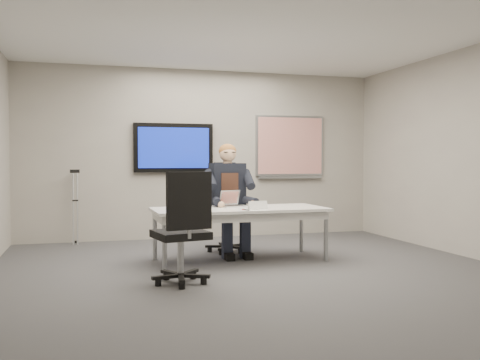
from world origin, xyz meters
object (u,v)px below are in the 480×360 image
object	(u,v)px
office_chair_near	(182,249)
seated_person	(231,210)
office_chair_far	(225,227)
laptop	(231,203)
conference_table	(240,214)

from	to	relation	value
office_chair_near	seated_person	distance (m)	1.84
office_chair_far	seated_person	distance (m)	0.38
office_chair_far	laptop	world-z (taller)	office_chair_far
office_chair_far	seated_person	xyz separation A→B (m)	(0.02, -0.28, 0.26)
office_chair_far	laptop	bearing A→B (deg)	-115.71
conference_table	office_chair_near	world-z (taller)	office_chair_near
office_chair_far	laptop	xyz separation A→B (m)	(-0.04, -0.51, 0.38)
office_chair_near	laptop	world-z (taller)	office_chair_near
seated_person	laptop	distance (m)	0.27
office_chair_near	laptop	size ratio (longest dim) A/B	3.24
office_chair_far	office_chair_near	world-z (taller)	office_chair_near
office_chair_near	laptop	bearing A→B (deg)	-134.48
office_chair_far	office_chair_near	xyz separation A→B (m)	(-0.92, -1.84, 0.01)
seated_person	office_chair_far	bearing A→B (deg)	87.39
conference_table	office_chair_near	distance (m)	1.47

